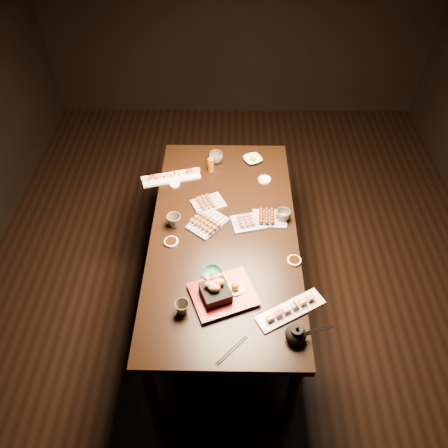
{
  "coord_description": "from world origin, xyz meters",
  "views": [
    {
      "loc": [
        -0.07,
        -1.96,
        2.73
      ],
      "look_at": [
        -0.1,
        -0.08,
        0.77
      ],
      "focal_mm": 35.0,
      "sensor_mm": 36.0,
      "label": 1
    }
  ],
  "objects": [
    {
      "name": "sauce_dish_se",
      "position": [
        0.31,
        -0.35,
        0.76
      ],
      "size": [
        0.11,
        0.11,
        0.01
      ],
      "primitive_type": "cylinder",
      "rotation": [
        0.0,
        0.0,
        0.51
      ],
      "color": "white",
      "rests_on": "dining_table"
    },
    {
      "name": "tempura_tray",
      "position": [
        -0.1,
        -0.6,
        0.81
      ],
      "size": [
        0.41,
        0.37,
        0.12
      ],
      "primitive_type": null,
      "rotation": [
        0.0,
        0.0,
        0.38
      ],
      "color": "black",
      "rests_on": "dining_table"
    },
    {
      "name": "teapot",
      "position": [
        0.27,
        -0.85,
        0.8
      ],
      "size": [
        0.14,
        0.14,
        0.11
      ],
      "primitive_type": null,
      "rotation": [
        0.0,
        0.0,
        0.16
      ],
      "color": "black",
      "rests_on": "dining_table"
    },
    {
      "name": "dining_table",
      "position": [
        -0.1,
        -0.13,
        0.38
      ],
      "size": [
        1.33,
        1.97,
        0.75
      ],
      "primitive_type": "cube",
      "rotation": [
        0.0,
        0.0,
        0.26
      ],
      "color": "black",
      "rests_on": "ground"
    },
    {
      "name": "teacup_mid_right",
      "position": [
        0.27,
        -0.01,
        0.79
      ],
      "size": [
        0.1,
        0.1,
        0.07
      ],
      "primitive_type": "imported",
      "rotation": [
        0.0,
        0.0,
        0.09
      ],
      "color": "#4F473C",
      "rests_on": "dining_table"
    },
    {
      "name": "sauce_dish_west",
      "position": [
        -0.42,
        -0.22,
        0.76
      ],
      "size": [
        0.1,
        0.1,
        0.02
      ],
      "primitive_type": "cylinder",
      "rotation": [
        0.0,
        0.0,
        -0.12
      ],
      "color": "white",
      "rests_on": "dining_table"
    },
    {
      "name": "sauce_dish_nw",
      "position": [
        -0.45,
        0.31,
        0.76
      ],
      "size": [
        0.09,
        0.09,
        0.01
      ],
      "primitive_type": "cylinder",
      "rotation": [
        0.0,
        0.0,
        0.34
      ],
      "color": "white",
      "rests_on": "dining_table"
    },
    {
      "name": "yakitori_plate_center",
      "position": [
        -0.2,
        -0.06,
        0.78
      ],
      "size": [
        0.28,
        0.29,
        0.06
      ],
      "primitive_type": null,
      "rotation": [
        0.0,
        0.0,
        0.89
      ],
      "color": "#828EB6",
      "rests_on": "dining_table"
    },
    {
      "name": "chopsticks_near",
      "position": [
        -0.05,
        -0.92,
        0.75
      ],
      "size": [
        0.16,
        0.17,
        0.01
      ],
      "primitive_type": null,
      "rotation": [
        0.0,
        0.0,
        0.81
      ],
      "color": "black",
      "rests_on": "dining_table"
    },
    {
      "name": "sushi_platter_far",
      "position": [
        -0.48,
        0.38,
        0.77
      ],
      "size": [
        0.42,
        0.22,
        0.05
      ],
      "primitive_type": null,
      "rotation": [
        0.0,
        0.0,
        3.42
      ],
      "color": "white",
      "rests_on": "dining_table"
    },
    {
      "name": "edamame_bowl_cream",
      "position": [
        0.1,
        0.58,
        0.77
      ],
      "size": [
        0.17,
        0.17,
        0.03
      ],
      "primitive_type": "imported",
      "rotation": [
        0.0,
        0.0,
        0.49
      ],
      "color": "#F1EBC5",
      "rests_on": "dining_table"
    },
    {
      "name": "teacup_far_left",
      "position": [
        -0.41,
        -0.07,
        0.79
      ],
      "size": [
        0.11,
        0.11,
        0.08
      ],
      "primitive_type": "imported",
      "rotation": [
        0.0,
        0.0,
        0.27
      ],
      "color": "#4F473C",
      "rests_on": "dining_table"
    },
    {
      "name": "chopsticks_se",
      "position": [
        0.37,
        -0.81,
        0.75
      ],
      "size": [
        0.21,
        0.08,
        0.01
      ],
      "primitive_type": null,
      "rotation": [
        0.0,
        0.0,
        0.3
      ],
      "color": "black",
      "rests_on": "dining_table"
    },
    {
      "name": "condiment_bottle",
      "position": [
        -0.2,
        0.47,
        0.82
      ],
      "size": [
        0.05,
        0.05,
        0.14
      ],
      "primitive_type": "cylinder",
      "rotation": [
        0.0,
        0.0,
        -0.03
      ],
      "color": "brown",
      "rests_on": "dining_table"
    },
    {
      "name": "yakitori_plate_left",
      "position": [
        -0.21,
        0.12,
        0.78
      ],
      "size": [
        0.25,
        0.22,
        0.05
      ],
      "primitive_type": null,
      "rotation": [
        0.0,
        0.0,
        0.44
      ],
      "color": "#828EB6",
      "rests_on": "dining_table"
    },
    {
      "name": "sauce_dish_east",
      "position": [
        0.17,
        0.37,
        0.76
      ],
      "size": [
        0.1,
        0.1,
        0.02
      ],
      "primitive_type": "cylinder",
      "rotation": [
        0.0,
        0.0,
        -0.13
      ],
      "color": "white",
      "rests_on": "dining_table"
    },
    {
      "name": "tsukune_plate",
      "position": [
        0.19,
        -0.02,
        0.78
      ],
      "size": [
        0.22,
        0.16,
        0.05
      ],
      "primitive_type": null,
      "rotation": [
        0.0,
        0.0,
        -0.04
      ],
      "color": "#828EB6",
      "rests_on": "dining_table"
    },
    {
      "name": "yakitori_plate_right",
      "position": [
        0.05,
        -0.05,
        0.78
      ],
      "size": [
        0.24,
        0.2,
        0.05
      ],
      "primitive_type": null,
      "rotation": [
        0.0,
        0.0,
        0.24
      ],
      "color": "#828EB6",
      "rests_on": "dining_table"
    },
    {
      "name": "teacup_near_left",
      "position": [
        -0.31,
        -0.7,
        0.79
      ],
      "size": [
        0.08,
        0.08,
        0.07
      ],
      "primitive_type": "imported",
      "rotation": [
        0.0,
        0.0,
        -0.05
      ],
      "color": "#4F473C",
      "rests_on": "dining_table"
    },
    {
      "name": "teacup_far_right",
      "position": [
        -0.17,
        0.57,
        0.79
      ],
      "size": [
        0.13,
        0.13,
        0.08
      ],
      "primitive_type": "imported",
      "rotation": [
        0.0,
        0.0,
        0.35
      ],
      "color": "#4F473C",
      "rests_on": "dining_table"
    },
    {
      "name": "ground",
      "position": [
        0.0,
        0.0,
        0.0
      ],
      "size": [
        5.0,
        5.0,
        0.0
      ],
      "primitive_type": "plane",
      "color": "black",
      "rests_on": "ground"
    },
    {
      "name": "sushi_platter_near",
      "position": [
        0.26,
        -0.69,
        0.77
      ],
      "size": [
        0.39,
        0.28,
        0.05
      ],
      "primitive_type": null,
      "rotation": [
        0.0,
        0.0,
        0.52
      ],
      "color": "white",
      "rests_on": "dining_table"
    },
    {
      "name": "edamame_bowl_green",
      "position": [
        -0.16,
        -0.47,
        0.77
      ],
      "size": [
        0.13,
        0.13,
        0.04
      ],
      "primitive_type": "imported",
      "rotation": [
        0.0,
        0.0,
        0.17
      ],
      "color": "#287C64",
      "rests_on": "dining_table"
    }
  ]
}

